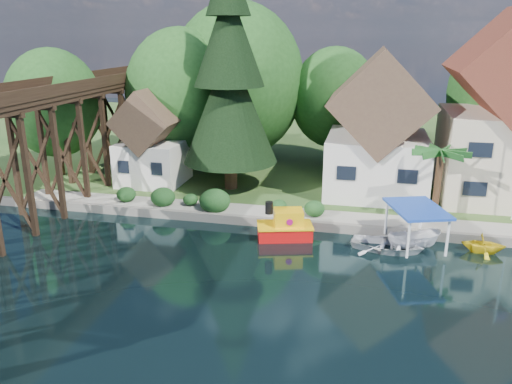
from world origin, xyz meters
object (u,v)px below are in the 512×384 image
Objects in this scene: house_center at (506,120)px; conifer at (229,77)px; house_left at (378,134)px; boat_yellow at (484,242)px; palm_tree at (441,155)px; shed at (152,144)px; boat_white_a at (387,243)px; trestle_bridge at (22,147)px; tugboat at (286,227)px; boat_canopy at (415,231)px.

conifer is (-20.31, -2.09, 2.85)m from house_center.
boat_yellow is at bearing -55.64° from house_left.
palm_tree is (15.23, -3.95, -4.30)m from conifer.
shed reaches higher than boat_white_a.
boat_white_a is 5.64m from boat_yellow.
house_center reaches higher than boat_white_a.
trestle_bridge is 3.18× the size of house_center.
house_left is 2.86× the size of tugboat.
tugboat is at bearing 94.54° from boat_white_a.
shed is 15.26m from tugboat.
palm_tree is 5.77m from boat_canopy.
boat_canopy is at bearing -123.42° from house_center.
house_center reaches higher than house_left.
palm_tree is 1.20× the size of boat_white_a.
house_center is (32.00, 11.33, 1.07)m from trestle_bridge.
boat_yellow is (17.66, -7.69, -8.62)m from conifer.
trestle_bridge reaches higher than boat_yellow.
house_center is at bearing 35.11° from tugboat.
conifer is at bearing -0.80° from shed.
trestle_bridge is 8.62× the size of palm_tree.
boat_white_a is at bearing -127.47° from house_center.
trestle_bridge is at bearing -176.28° from tugboat.
house_left reaches higher than boat_yellow.
shed is 22.32m from palm_tree.
palm_tree is (26.92, 5.28, -0.38)m from trestle_bridge.
boat_white_a is at bearing -35.45° from conifer.
house_left is 12.11m from boat_yellow.
house_left is 2.58× the size of boat_white_a.
trestle_bridge is 27.43m from palm_tree.
boat_canopy reaches higher than tugboat.
trestle_bridge is 11.48× the size of tugboat.
shed is (-27.00, -2.00, -2.59)m from house_center.
shed is at bearing -175.76° from house_center.
shed reaches higher than palm_tree.
conifer is 3.81× the size of boat_canopy.
palm_tree is at bearing -54.76° from house_left.
conifer is 16.31m from palm_tree.
house_left is 2.15× the size of palm_tree.
tugboat reaches higher than boat_yellow.
conifer reaches higher than tugboat.
trestle_bridge is 5.63× the size of shed.
tugboat is (-9.41, -4.14, -4.22)m from palm_tree.
house_left is 11.97m from tugboat.
conifer is at bearing -171.98° from house_left.
house_center is 13.16m from boat_canopy.
shed is at bearing 158.41° from boat_canopy.
conifer reaches higher than boat_white_a.
palm_tree is (21.92, -4.05, 1.15)m from shed.
boat_canopy is (13.67, -7.96, -8.14)m from conifer.
house_center is 2.90× the size of boat_canopy.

